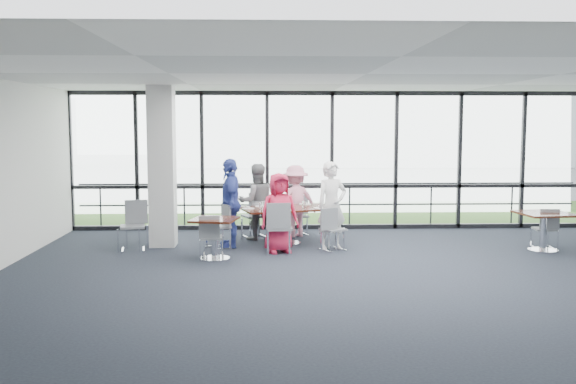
{
  "coord_description": "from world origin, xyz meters",
  "views": [
    {
      "loc": [
        -1.55,
        -9.83,
        2.43
      ],
      "look_at": [
        -1.1,
        2.82,
        1.1
      ],
      "focal_mm": 40.0,
      "sensor_mm": 36.0,
      "label": 1
    }
  ],
  "objects_px": {
    "chair_main_end": "(218,227)",
    "diner_near_right": "(332,206)",
    "diner_near_left": "(279,213)",
    "chair_spare_lb": "(133,227)",
    "side_table_right": "(544,218)",
    "diner_far_right": "(295,201)",
    "structural_column": "(162,167)",
    "diner_end": "(231,203)",
    "chair_main_nl": "(279,228)",
    "chair_spare_r": "(544,229)",
    "chair_main_fl": "(254,216)",
    "diner_far_left": "(256,202)",
    "main_table": "(287,214)",
    "chair_main_nr": "(333,229)",
    "side_table_left": "(214,226)",
    "chair_spare_la": "(211,238)",
    "chair_main_fr": "(297,216)"
  },
  "relations": [
    {
      "from": "chair_main_fl",
      "to": "side_table_right",
      "type": "bearing_deg",
      "value": 139.32
    },
    {
      "from": "main_table",
      "to": "chair_main_fr",
      "type": "bearing_deg",
      "value": 59.74
    },
    {
      "from": "side_table_left",
      "to": "diner_far_right",
      "type": "height_order",
      "value": "diner_far_right"
    },
    {
      "from": "side_table_right",
      "to": "chair_main_end",
      "type": "xyz_separation_m",
      "value": [
        -6.3,
        0.52,
        -0.22
      ]
    },
    {
      "from": "diner_near_left",
      "to": "chair_main_fl",
      "type": "distance_m",
      "value": 1.77
    },
    {
      "from": "diner_near_left",
      "to": "diner_far_left",
      "type": "relative_size",
      "value": 0.95
    },
    {
      "from": "diner_far_left",
      "to": "chair_spare_la",
      "type": "height_order",
      "value": "diner_far_left"
    },
    {
      "from": "diner_end",
      "to": "chair_spare_la",
      "type": "bearing_deg",
      "value": -18.63
    },
    {
      "from": "diner_end",
      "to": "chair_main_end",
      "type": "xyz_separation_m",
      "value": [
        -0.25,
        -0.13,
        -0.46
      ]
    },
    {
      "from": "diner_near_right",
      "to": "chair_main_nr",
      "type": "xyz_separation_m",
      "value": [
        0.01,
        -0.14,
        -0.45
      ]
    },
    {
      "from": "chair_main_nr",
      "to": "diner_near_left",
      "type": "bearing_deg",
      "value": 157.02
    },
    {
      "from": "diner_far_right",
      "to": "chair_main_end",
      "type": "xyz_separation_m",
      "value": [
        -1.59,
        -1.29,
        -0.35
      ]
    },
    {
      "from": "side_table_left",
      "to": "chair_spare_r",
      "type": "height_order",
      "value": "chair_spare_r"
    },
    {
      "from": "side_table_left",
      "to": "diner_far_right",
      "type": "relative_size",
      "value": 0.58
    },
    {
      "from": "side_table_right",
      "to": "diner_far_right",
      "type": "relative_size",
      "value": 0.66
    },
    {
      "from": "chair_spare_la",
      "to": "chair_main_fr",
      "type": "bearing_deg",
      "value": 50.35
    },
    {
      "from": "chair_main_nl",
      "to": "chair_spare_r",
      "type": "xyz_separation_m",
      "value": [
        5.21,
        0.22,
        -0.08
      ]
    },
    {
      "from": "diner_far_right",
      "to": "chair_main_end",
      "type": "distance_m",
      "value": 2.08
    },
    {
      "from": "diner_far_left",
      "to": "chair_main_nl",
      "type": "bearing_deg",
      "value": 93.28
    },
    {
      "from": "chair_main_fl",
      "to": "diner_far_left",
      "type": "bearing_deg",
      "value": 77.85
    },
    {
      "from": "main_table",
      "to": "diner_far_right",
      "type": "distance_m",
      "value": 0.91
    },
    {
      "from": "side_table_right",
      "to": "chair_main_fl",
      "type": "bearing_deg",
      "value": 162.85
    },
    {
      "from": "diner_near_right",
      "to": "diner_near_left",
      "type": "bearing_deg",
      "value": 172.8
    },
    {
      "from": "side_table_left",
      "to": "diner_far_right",
      "type": "distance_m",
      "value": 2.84
    },
    {
      "from": "main_table",
      "to": "side_table_right",
      "type": "distance_m",
      "value": 5.0
    },
    {
      "from": "diner_near_left",
      "to": "chair_spare_lb",
      "type": "xyz_separation_m",
      "value": [
        -2.83,
        0.29,
        -0.29
      ]
    },
    {
      "from": "chair_spare_r",
      "to": "main_table",
      "type": "bearing_deg",
      "value": 177.3
    },
    {
      "from": "main_table",
      "to": "diner_end",
      "type": "bearing_deg",
      "value": 177.1
    },
    {
      "from": "chair_main_fr",
      "to": "chair_spare_lb",
      "type": "height_order",
      "value": "chair_spare_lb"
    },
    {
      "from": "diner_far_left",
      "to": "chair_spare_lb",
      "type": "distance_m",
      "value": 2.66
    },
    {
      "from": "side_table_right",
      "to": "chair_main_end",
      "type": "height_order",
      "value": "chair_main_end"
    },
    {
      "from": "chair_main_end",
      "to": "main_table",
      "type": "bearing_deg",
      "value": 79.15
    },
    {
      "from": "diner_far_right",
      "to": "chair_main_fl",
      "type": "xyz_separation_m",
      "value": [
        -0.89,
        -0.08,
        -0.31
      ]
    },
    {
      "from": "main_table",
      "to": "chair_main_nr",
      "type": "bearing_deg",
      "value": -57.56
    },
    {
      "from": "diner_far_right",
      "to": "chair_spare_la",
      "type": "xyz_separation_m",
      "value": [
        -1.63,
        -2.34,
        -0.38
      ]
    },
    {
      "from": "structural_column",
      "to": "chair_main_fr",
      "type": "distance_m",
      "value": 3.21
    },
    {
      "from": "chair_main_nl",
      "to": "chair_spare_la",
      "type": "bearing_deg",
      "value": -161.34
    },
    {
      "from": "side_table_right",
      "to": "diner_far_right",
      "type": "bearing_deg",
      "value": 159.02
    },
    {
      "from": "side_table_left",
      "to": "diner_end",
      "type": "relative_size",
      "value": 0.51
    },
    {
      "from": "chair_spare_la",
      "to": "chair_spare_r",
      "type": "relative_size",
      "value": 1.01
    },
    {
      "from": "chair_main_nl",
      "to": "chair_main_nr",
      "type": "distance_m",
      "value": 1.07
    },
    {
      "from": "side_table_left",
      "to": "chair_main_fl",
      "type": "distance_m",
      "value": 2.38
    },
    {
      "from": "diner_far_left",
      "to": "chair_main_fl",
      "type": "bearing_deg",
      "value": -91.89
    },
    {
      "from": "main_table",
      "to": "chair_spare_lb",
      "type": "distance_m",
      "value": 3.08
    },
    {
      "from": "structural_column",
      "to": "chair_main_nr",
      "type": "xyz_separation_m",
      "value": [
        3.36,
        -0.62,
        -1.19
      ]
    },
    {
      "from": "structural_column",
      "to": "diner_end",
      "type": "relative_size",
      "value": 1.81
    },
    {
      "from": "diner_near_left",
      "to": "diner_far_right",
      "type": "bearing_deg",
      "value": 60.48
    },
    {
      "from": "chair_main_end",
      "to": "diner_near_right",
      "type": "bearing_deg",
      "value": 57.79
    },
    {
      "from": "side_table_right",
      "to": "chair_spare_lb",
      "type": "xyz_separation_m",
      "value": [
        -7.94,
        0.34,
        -0.18
      ]
    },
    {
      "from": "chair_spare_la",
      "to": "side_table_left",
      "type": "bearing_deg",
      "value": -16.62
    }
  ]
}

